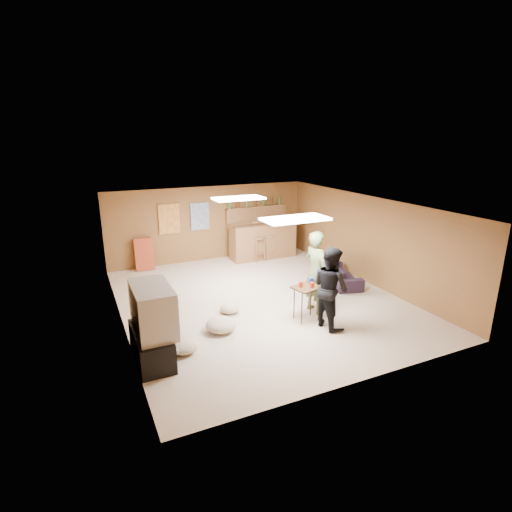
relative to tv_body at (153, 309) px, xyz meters
name	(u,v)px	position (x,y,z in m)	size (l,w,h in m)	color
ground	(260,300)	(2.65, 1.50, -0.90)	(7.00, 7.00, 0.00)	#C4AB95
ceiling	(260,205)	(2.65, 1.50, 1.30)	(6.00, 7.00, 0.02)	silver
wall_back	(209,224)	(2.65, 5.00, 0.20)	(6.00, 0.02, 2.20)	brown
wall_front	(363,317)	(2.65, -2.00, 0.20)	(6.00, 0.02, 2.20)	brown
wall_left	(118,273)	(-0.35, 1.50, 0.20)	(0.02, 7.00, 2.20)	brown
wall_right	(367,240)	(5.65, 1.50, 0.20)	(0.02, 7.00, 2.20)	brown
tv_stand	(151,345)	(-0.07, 0.00, -0.65)	(0.55, 1.30, 0.50)	black
dvd_box	(165,348)	(0.15, 0.00, -0.75)	(0.35, 0.50, 0.08)	#B2B2B7
tv_body	(153,309)	(0.00, 0.00, 0.00)	(0.60, 1.10, 0.80)	#B2B2B7
tv_screen	(172,306)	(0.31, 0.00, 0.00)	(0.02, 0.95, 0.65)	navy
bar_counter	(263,240)	(4.15, 4.45, -0.35)	(2.00, 0.60, 1.10)	brown
bar_lip	(267,224)	(4.15, 4.20, 0.20)	(2.10, 0.12, 0.05)	#3B2313
bar_shelf	(257,207)	(4.15, 4.90, 0.60)	(2.00, 0.18, 0.05)	brown
bar_backing	(256,217)	(4.15, 4.92, 0.30)	(2.00, 0.14, 0.60)	brown
poster_left	(169,219)	(1.45, 4.96, 0.45)	(0.60, 0.03, 0.85)	#BF3F26
poster_right	(200,216)	(2.35, 4.96, 0.45)	(0.55, 0.03, 0.80)	#334C99
folding_chair_stack	(144,254)	(0.65, 4.80, -0.45)	(0.50, 0.14, 0.90)	#AC3B1F
ceiling_panel_front	(295,219)	(2.65, 0.00, 1.27)	(1.20, 0.60, 0.04)	white
ceiling_panel_back	(239,198)	(2.65, 2.70, 1.27)	(1.20, 0.60, 0.04)	white
person_olive	(316,272)	(3.47, 0.48, -0.02)	(0.64, 0.42, 1.76)	#5A6A3D
person_black	(330,287)	(3.34, -0.23, -0.09)	(0.79, 0.61, 1.62)	black
sofa	(340,273)	(5.02, 1.69, -0.66)	(1.61, 0.63, 0.47)	black
tray_table	(306,303)	(3.08, 0.19, -0.54)	(0.56, 0.44, 0.72)	#3B2313
cup_red_near	(301,284)	(2.95, 0.23, -0.12)	(0.08, 0.08, 0.11)	#B1220B
cup_red_far	(312,285)	(3.13, 0.11, -0.12)	(0.08, 0.08, 0.11)	#B1220B
cup_blue	(311,281)	(3.25, 0.31, -0.12)	(0.09, 0.09, 0.12)	navy
bar_stool_left	(259,243)	(3.90, 4.21, -0.36)	(0.34, 0.34, 1.08)	brown
bar_stool_right	(269,239)	(4.29, 4.29, -0.29)	(0.39, 0.39, 1.23)	brown
cushion_near_tv	(221,325)	(1.33, 0.45, -0.77)	(0.58, 0.58, 0.26)	tan
cushion_mid	(230,308)	(1.79, 1.16, -0.80)	(0.42, 0.42, 0.19)	tan
cushion_far	(184,346)	(0.48, -0.01, -0.79)	(0.49, 0.49, 0.22)	tan
bottle_row	(255,202)	(4.09, 4.88, 0.75)	(1.76, 0.08, 0.26)	#3F7233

